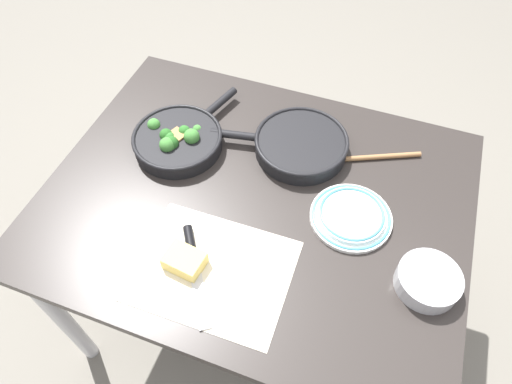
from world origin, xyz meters
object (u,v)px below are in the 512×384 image
Objects in this scene: skillet_broccoli at (178,139)px; dinner_plate_stack at (351,216)px; skillet_eggs at (300,144)px; cheese_block at (185,261)px; prep_bowl_steel at (428,281)px; grater_knife at (193,260)px; wooden_spoon at (348,159)px.

skillet_broccoli reaches higher than dinner_plate_stack.
skillet_eggs is at bearing 136.62° from dinner_plate_stack.
cheese_block is 0.59m from prep_bowl_steel.
cheese_block is at bearing -77.56° from grater_knife.
skillet_broccoli is 0.55m from dinner_plate_stack.
grater_knife is 2.41× the size of cheese_block.
wooden_spoon is 0.21m from dinner_plate_stack.
cheese_block is 0.67× the size of prep_bowl_steel.
skillet_eggs is at bearing 142.61° from prep_bowl_steel.
prep_bowl_steel is at bearing 131.64° from skillet_eggs.
skillet_eggs is 0.27m from dinner_plate_stack.
prep_bowl_steel is at bearing -30.79° from dinner_plate_stack.
dinner_plate_stack is (0.34, 0.26, 0.00)m from grater_knife.
wooden_spoon is 3.21× the size of cheese_block.
dinner_plate_stack is at bearing 94.11° from grater_knife.
prep_bowl_steel is (0.27, -0.33, 0.02)m from wooden_spoon.
skillet_eggs reaches higher than grater_knife.
prep_bowl_steel is at bearing 104.19° from wooden_spoon.
cheese_block is (0.19, -0.36, -0.01)m from skillet_broccoli.
wooden_spoon is 0.56m from cheese_block.
skillet_broccoli is 0.36m from skillet_eggs.
skillet_eggs is 1.66× the size of grater_knife.
dinner_plate_stack is at bearing -81.92° from skillet_broccoli.
skillet_broccoli is at bearing -11.64° from wooden_spoon.
skillet_eggs is at bearing 129.12° from grater_knife.
skillet_eggs is 2.67× the size of prep_bowl_steel.
skillet_eggs reaches higher than prep_bowl_steel.
skillet_eggs is 0.52m from prep_bowl_steel.
dinner_plate_stack is at bearing 125.65° from skillet_eggs.
skillet_eggs is 4.00× the size of cheese_block.
grater_knife is 0.43m from dinner_plate_stack.
wooden_spoon is at bearing 114.62° from grater_knife.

